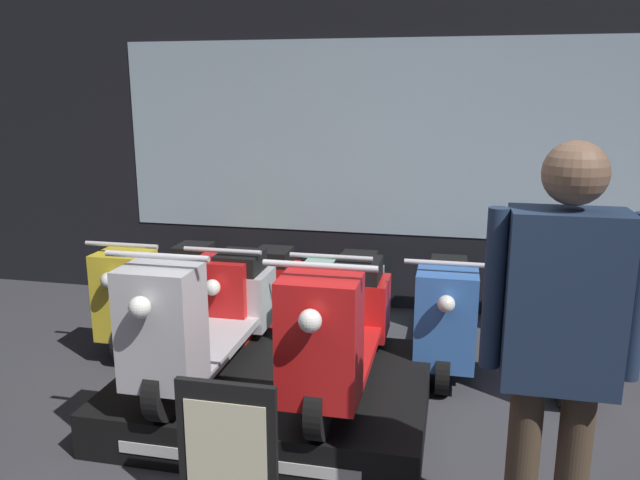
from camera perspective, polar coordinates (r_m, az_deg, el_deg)
shop_wall_back at (r=5.61m, az=4.59°, el=9.72°), size 8.24×0.09×3.20m
display_platform at (r=4.01m, az=-4.13°, el=-13.81°), size 1.87×1.46×0.26m
scooter_display_left at (r=3.91m, az=-10.33°, el=-6.75°), size 0.56×1.69×0.91m
scooter_display_right at (r=3.69m, az=1.96°, el=-7.83°), size 0.56×1.69×0.91m
scooter_backrow_0 at (r=5.32m, az=-14.15°, el=-4.47°), size 0.56×1.69×0.91m
scooter_backrow_1 at (r=5.03m, az=-6.28°, el=-5.16°), size 0.56×1.69×0.91m
scooter_backrow_2 at (r=4.85m, az=2.37°, el=-5.81°), size 0.56×1.69×0.91m
scooter_backrow_3 at (r=4.79m, az=11.48°, el=-6.35°), size 0.56×1.69×0.91m
scooter_backrow_4 at (r=4.85m, az=20.61°, el=-6.73°), size 0.56×1.69×0.91m
person_right_browsing at (r=2.55m, az=21.07°, el=-8.09°), size 0.58×0.24×1.80m
price_sign_board at (r=3.02m, az=-8.46°, el=-18.79°), size 0.47×0.04×0.72m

